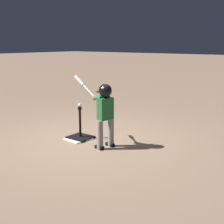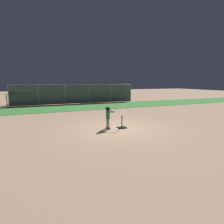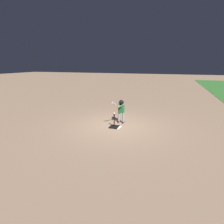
% 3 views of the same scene
% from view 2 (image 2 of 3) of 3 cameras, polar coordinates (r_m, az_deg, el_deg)
% --- Properties ---
extents(ground_plane, '(90.00, 90.00, 0.00)m').
position_cam_2_polar(ground_plane, '(9.46, 1.87, -5.34)').
color(ground_plane, '#93755B').
extents(grass_outfield_strip, '(56.00, 4.73, 0.02)m').
position_cam_2_polar(grass_outfield_strip, '(17.72, -9.50, 1.67)').
color(grass_outfield_strip, '#33702D').
rests_on(grass_outfield_strip, ground_plane).
extents(backstop_fence, '(13.76, 0.08, 2.22)m').
position_cam_2_polar(backstop_fence, '(20.39, -11.29, 5.91)').
color(backstop_fence, '#9E9EA3').
rests_on(backstop_fence, ground_plane).
extents(home_plate, '(0.49, 0.49, 0.02)m').
position_cam_2_polar(home_plate, '(9.62, 2.96, -5.03)').
color(home_plate, white).
rests_on(home_plate, ground_plane).
extents(batting_tee, '(0.47, 0.42, 0.65)m').
position_cam_2_polar(batting_tee, '(9.53, 3.25, -4.73)').
color(batting_tee, black).
rests_on(batting_tee, ground_plane).
extents(batter_child, '(1.05, 0.41, 1.28)m').
position_cam_2_polar(batter_child, '(9.22, -1.16, -0.87)').
color(batter_child, gray).
rests_on(batter_child, ground_plane).
extents(baseball, '(0.07, 0.07, 0.07)m').
position_cam_2_polar(baseball, '(9.40, 3.29, -1.12)').
color(baseball, white).
rests_on(baseball, batting_tee).
extents(bleachers_left_center, '(4.13, 2.88, 1.30)m').
position_cam_2_polar(bleachers_left_center, '(21.25, -26.13, 3.84)').
color(bleachers_left_center, gray).
rests_on(bleachers_left_center, ground_plane).
extents(bleachers_far_left, '(2.79, 2.30, 1.25)m').
position_cam_2_polar(bleachers_far_left, '(22.02, -5.99, 4.89)').
color(bleachers_far_left, gray).
rests_on(bleachers_far_left, ground_plane).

